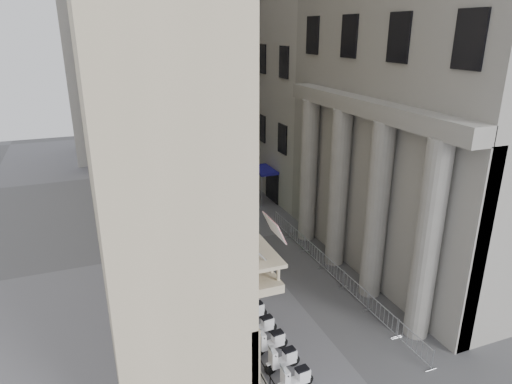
% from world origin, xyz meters
% --- Properties ---
extents(far_building, '(22.00, 10.00, 30.00)m').
position_xyz_m(far_building, '(0.00, 48.00, 15.00)').
color(far_building, beige).
rests_on(far_building, ground).
extents(iron_fence, '(0.30, 28.00, 1.40)m').
position_xyz_m(iron_fence, '(-4.30, 18.00, 0.00)').
color(iron_fence, black).
rests_on(iron_fence, ground).
extents(blue_awning, '(1.60, 3.00, 3.00)m').
position_xyz_m(blue_awning, '(4.15, 26.00, 0.00)').
color(blue_awning, navy).
rests_on(blue_awning, ground).
extents(scooter_1, '(1.44, 0.68, 1.50)m').
position_xyz_m(scooter_1, '(-3.04, 6.02, 0.00)').
color(scooter_1, white).
rests_on(scooter_1, ground).
extents(scooter_2, '(1.44, 0.68, 1.50)m').
position_xyz_m(scooter_2, '(-3.04, 7.32, 0.00)').
color(scooter_2, white).
rests_on(scooter_2, ground).
extents(scooter_3, '(1.44, 0.68, 1.50)m').
position_xyz_m(scooter_3, '(-3.04, 8.62, 0.00)').
color(scooter_3, white).
rests_on(scooter_3, ground).
extents(scooter_4, '(1.44, 0.68, 1.50)m').
position_xyz_m(scooter_4, '(-3.04, 9.91, 0.00)').
color(scooter_4, white).
rests_on(scooter_4, ground).
extents(scooter_5, '(1.44, 0.68, 1.50)m').
position_xyz_m(scooter_5, '(-3.04, 11.21, 0.00)').
color(scooter_5, white).
rests_on(scooter_5, ground).
extents(scooter_6, '(1.44, 0.68, 1.50)m').
position_xyz_m(scooter_6, '(-3.04, 12.50, 0.00)').
color(scooter_6, white).
rests_on(scooter_6, ground).
extents(scooter_7, '(1.44, 0.68, 1.50)m').
position_xyz_m(scooter_7, '(-3.04, 13.80, 0.00)').
color(scooter_7, white).
rests_on(scooter_7, ground).
extents(scooter_8, '(1.44, 0.68, 1.50)m').
position_xyz_m(scooter_8, '(-3.04, 15.10, 0.00)').
color(scooter_8, white).
rests_on(scooter_8, ground).
extents(scooter_9, '(1.44, 0.68, 1.50)m').
position_xyz_m(scooter_9, '(-3.04, 16.39, 0.00)').
color(scooter_9, white).
rests_on(scooter_9, ground).
extents(scooter_10, '(1.44, 0.68, 1.50)m').
position_xyz_m(scooter_10, '(-3.04, 17.69, 0.00)').
color(scooter_10, white).
rests_on(scooter_10, ground).
extents(scooter_11, '(1.44, 0.68, 1.50)m').
position_xyz_m(scooter_11, '(-3.04, 18.99, 0.00)').
color(scooter_11, white).
rests_on(scooter_11, ground).
extents(scooter_12, '(1.44, 0.68, 1.50)m').
position_xyz_m(scooter_12, '(-3.04, 20.28, 0.00)').
color(scooter_12, white).
rests_on(scooter_12, ground).
extents(scooter_13, '(1.44, 0.68, 1.50)m').
position_xyz_m(scooter_13, '(-3.04, 21.58, 0.00)').
color(scooter_13, white).
rests_on(scooter_13, ground).
extents(scooter_14, '(1.44, 0.68, 1.50)m').
position_xyz_m(scooter_14, '(-3.04, 22.87, 0.00)').
color(scooter_14, white).
rests_on(scooter_14, ground).
extents(scooter_15, '(1.44, 0.68, 1.50)m').
position_xyz_m(scooter_15, '(-3.04, 24.17, 0.00)').
color(scooter_15, white).
rests_on(scooter_15, ground).
extents(barrier_0, '(0.60, 2.40, 1.10)m').
position_xyz_m(barrier_0, '(3.13, 4.76, 0.00)').
color(barrier_0, '#B4B7BD').
rests_on(barrier_0, ground).
extents(barrier_1, '(0.60, 2.40, 1.10)m').
position_xyz_m(barrier_1, '(3.13, 7.26, 0.00)').
color(barrier_1, '#B4B7BD').
rests_on(barrier_1, ground).
extents(barrier_2, '(0.60, 2.40, 1.10)m').
position_xyz_m(barrier_2, '(3.13, 9.76, 0.00)').
color(barrier_2, '#B4B7BD').
rests_on(barrier_2, ground).
extents(barrier_3, '(0.60, 2.40, 1.10)m').
position_xyz_m(barrier_3, '(3.13, 12.26, 0.00)').
color(barrier_3, '#B4B7BD').
rests_on(barrier_3, ground).
extents(barrier_4, '(0.60, 2.40, 1.10)m').
position_xyz_m(barrier_4, '(3.13, 14.76, 0.00)').
color(barrier_4, '#B4B7BD').
rests_on(barrier_4, ground).
extents(barrier_5, '(0.60, 2.40, 1.10)m').
position_xyz_m(barrier_5, '(3.13, 17.26, 0.00)').
color(barrier_5, '#B4B7BD').
rests_on(barrier_5, ground).
extents(barrier_6, '(0.60, 2.40, 1.10)m').
position_xyz_m(barrier_6, '(3.13, 19.76, 0.00)').
color(barrier_6, '#B4B7BD').
rests_on(barrier_6, ground).
extents(security_tent, '(4.11, 4.11, 3.34)m').
position_xyz_m(security_tent, '(-3.60, 23.10, 2.79)').
color(security_tent, white).
rests_on(security_tent, ground).
extents(street_lamp, '(2.35, 0.45, 7.19)m').
position_xyz_m(street_lamp, '(-3.95, 21.80, 4.23)').
color(street_lamp, '#909398').
rests_on(street_lamp, ground).
extents(info_kiosk, '(0.45, 0.97, 1.98)m').
position_xyz_m(info_kiosk, '(-2.83, 22.11, 1.00)').
color(info_kiosk, black).
rests_on(info_kiosk, ground).
extents(pedestrian_a, '(0.83, 0.65, 2.00)m').
position_xyz_m(pedestrian_a, '(-0.43, 28.53, 1.00)').
color(pedestrian_a, '#0E0E38').
rests_on(pedestrian_a, ground).
extents(pedestrian_b, '(1.07, 0.92, 1.92)m').
position_xyz_m(pedestrian_b, '(0.12, 35.60, 0.96)').
color(pedestrian_b, black).
rests_on(pedestrian_b, ground).
extents(pedestrian_c, '(0.87, 0.69, 1.56)m').
position_xyz_m(pedestrian_c, '(1.15, 31.33, 0.78)').
color(pedestrian_c, black).
rests_on(pedestrian_c, ground).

